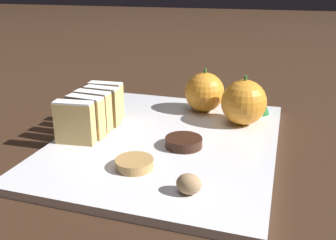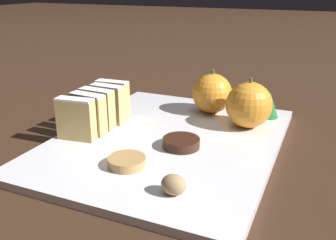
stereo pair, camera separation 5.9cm
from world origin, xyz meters
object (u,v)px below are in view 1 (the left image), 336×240
orange_near (244,102)px  chocolate_cookie (184,142)px  orange_far (204,92)px  walnut (189,184)px

orange_near → chocolate_cookie: 0.15m
orange_far → walnut: (0.05, -0.30, -0.02)m
orange_near → chocolate_cookie: (-0.07, -0.12, -0.03)m
orange_near → orange_far: 0.09m
walnut → chocolate_cookie: 0.13m
walnut → chocolate_cookie: (-0.04, 0.13, -0.01)m
orange_far → chocolate_cookie: bearing=-87.9°
orange_near → walnut: orange_near is taller
orange_far → walnut: 0.30m
chocolate_cookie → walnut: bearing=-72.1°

